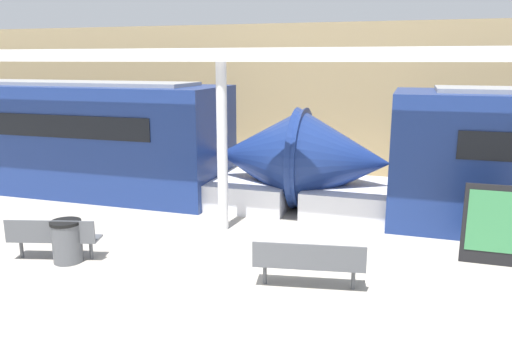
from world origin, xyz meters
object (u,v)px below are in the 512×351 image
at_px(trash_bin, 67,241).
at_px(support_column_near, 222,148).
at_px(train_right, 4,134).
at_px(poster_board, 491,225).
at_px(bench_far, 53,236).
at_px(bench_near, 309,261).

xyz_separation_m(trash_bin, support_column_near, (2.17, 2.69, 1.47)).
relative_size(train_right, poster_board, 12.21).
relative_size(train_right, trash_bin, 23.21).
relative_size(bench_far, poster_board, 1.15).
distance_m(bench_far, support_column_near, 3.92).
distance_m(bench_far, trash_bin, 0.32).
height_order(bench_far, trash_bin, bench_far).
distance_m(bench_near, bench_far, 4.98).
bearing_deg(train_right, bench_near, -23.61).
height_order(train_right, poster_board, train_right).
distance_m(train_right, support_column_near, 8.49).
distance_m(train_right, bench_near, 11.70).
bearing_deg(bench_near, trash_bin, 173.50).
bearing_deg(support_column_near, train_right, 164.87).
distance_m(bench_near, poster_board, 3.69).
relative_size(bench_near, bench_far, 1.08).
bearing_deg(bench_far, support_column_near, 32.51).
xyz_separation_m(bench_near, bench_far, (-4.97, -0.24, -0.00)).
relative_size(poster_board, support_column_near, 0.41).
relative_size(train_right, support_column_near, 5.06).
height_order(bench_near, poster_board, poster_board).
distance_m(train_right, trash_bin, 7.84).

